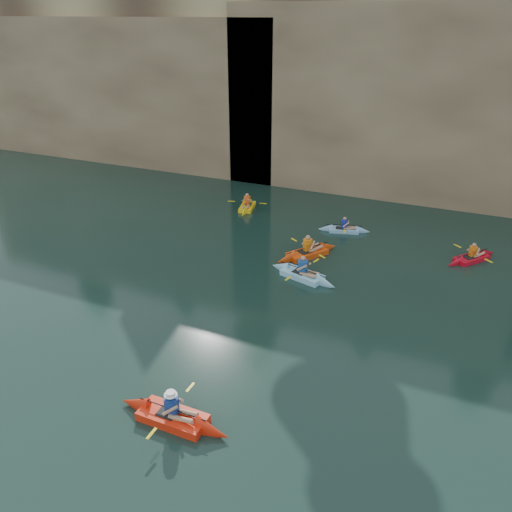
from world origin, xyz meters
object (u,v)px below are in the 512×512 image
at_px(main_kayaker, 173,416).
at_px(kayaker_orange, 307,253).
at_px(kayaker_ltblue_near, 302,275).
at_px(kayaker_red_far, 472,258).

bearing_deg(main_kayaker, kayaker_orange, 90.02).
height_order(main_kayaker, kayaker_orange, kayaker_orange).
height_order(kayaker_ltblue_near, kayaker_red_far, kayaker_ltblue_near).
bearing_deg(kayaker_ltblue_near, kayaker_red_far, 50.72).
height_order(kayaker_orange, kayaker_ltblue_near, kayaker_orange).
relative_size(kayaker_ltblue_near, kayaker_red_far, 1.22).
relative_size(main_kayaker, kayaker_red_far, 1.28).
xyz_separation_m(kayaker_ltblue_near, kayaker_red_far, (6.69, 4.75, -0.02)).
distance_m(kayaker_ltblue_near, kayaker_red_far, 8.21).
height_order(main_kayaker, kayaker_ltblue_near, main_kayaker).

